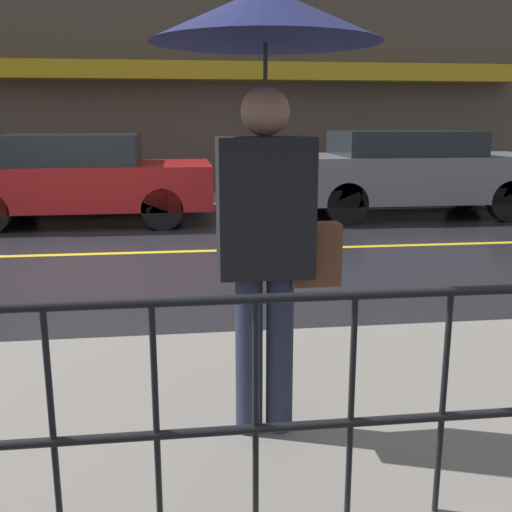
{
  "coord_description": "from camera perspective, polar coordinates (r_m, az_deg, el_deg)",
  "views": [
    {
      "loc": [
        1.2,
        -7.54,
        1.67
      ],
      "look_at": [
        1.9,
        -2.1,
        0.4
      ],
      "focal_mm": 42.0,
      "sensor_mm": 36.0,
      "label": 1
    }
  ],
  "objects": [
    {
      "name": "ground_plane",
      "position": [
        7.81,
        -15.98,
        0.14
      ],
      "size": [
        80.0,
        80.0,
        0.0
      ],
      "primitive_type": "plane",
      "color": "black"
    },
    {
      "name": "sidewalk_far",
      "position": [
        12.05,
        -13.03,
        5.0
      ],
      "size": [
        28.0,
        1.95,
        0.13
      ],
      "color": "slate",
      "rests_on": "ground_plane"
    },
    {
      "name": "lane_marking",
      "position": [
        7.81,
        -15.98,
        0.17
      ],
      "size": [
        25.2,
        0.12,
        0.01
      ],
      "color": "gold",
      "rests_on": "ground_plane"
    },
    {
      "name": "building_storefront",
      "position": [
        13.11,
        -13.24,
        18.53
      ],
      "size": [
        28.0,
        0.85,
        6.07
      ],
      "color": "#4C4238",
      "rests_on": "ground_plane"
    },
    {
      "name": "pedestrian",
      "position": [
        2.77,
        1.01,
        15.05
      ],
      "size": [
        1.02,
        1.02,
        2.09
      ],
      "color": "#23283D",
      "rests_on": "sidewalk_near"
    },
    {
      "name": "car_red",
      "position": [
        10.17,
        -16.32,
        7.19
      ],
      "size": [
        4.09,
        1.88,
        1.42
      ],
      "color": "maroon",
      "rests_on": "ground_plane"
    },
    {
      "name": "car_grey",
      "position": [
        10.8,
        14.47,
        7.8
      ],
      "size": [
        4.44,
        1.78,
        1.46
      ],
      "color": "slate",
      "rests_on": "ground_plane"
    }
  ]
}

